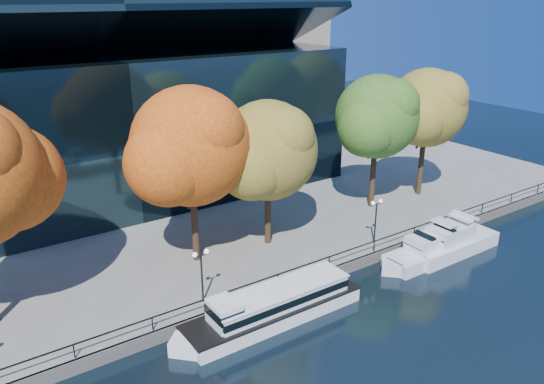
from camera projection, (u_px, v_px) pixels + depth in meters
ground at (304, 317)px, 37.80m from camera, size 160.00×160.00×0.00m
promenade at (125, 175)px, 65.72m from camera, size 90.00×67.08×1.00m
railing at (278, 275)px, 39.63m from camera, size 88.20×0.08×0.99m
convention_building at (97, 123)px, 57.24m from camera, size 50.00×24.57×21.43m
tour_boat at (270, 306)px, 36.99m from camera, size 14.78×3.30×2.80m
cruiser_near at (430, 249)px, 45.69m from camera, size 10.89×2.80×3.16m
cruiser_far at (449, 243)px, 46.60m from camera, size 10.68×2.96×3.49m
tree_2 at (193, 148)px, 40.64m from camera, size 11.63×9.53×14.35m
tree_3 at (270, 152)px, 44.10m from camera, size 10.50×8.61×12.65m
tree_4 at (378, 118)px, 51.85m from camera, size 10.30×8.45×13.49m
tree_5 at (428, 110)px, 55.10m from camera, size 10.24×8.40×13.61m
lamp_1 at (201, 264)px, 36.88m from camera, size 1.26×0.36×4.03m
lamp_2 at (376, 211)px, 45.83m from camera, size 1.26×0.36×4.03m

